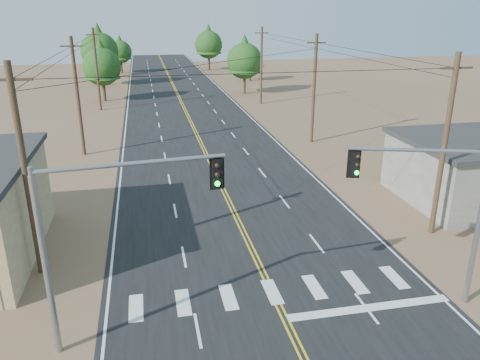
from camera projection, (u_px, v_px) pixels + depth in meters
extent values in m
cube|color=black|center=(206.00, 154.00, 41.27)|extent=(15.00, 200.00, 0.02)
cylinder|color=gray|center=(0.00, 295.00, 19.51)|extent=(0.06, 0.06, 1.50)
cylinder|color=#4C3826|center=(26.00, 174.00, 21.00)|extent=(0.30, 0.30, 10.00)
cube|color=#4C3826|center=(10.00, 80.00, 19.57)|extent=(1.80, 0.12, 0.12)
cylinder|color=#4C3826|center=(78.00, 98.00, 39.41)|extent=(0.30, 0.30, 10.00)
cube|color=#4C3826|center=(72.00, 46.00, 37.98)|extent=(1.80, 0.12, 0.12)
cylinder|color=#4C3826|center=(97.00, 70.00, 57.82)|extent=(0.30, 0.30, 10.00)
cube|color=#4C3826|center=(93.00, 34.00, 56.39)|extent=(1.80, 0.12, 0.12)
cylinder|color=#4C3826|center=(444.00, 148.00, 25.00)|extent=(0.30, 0.30, 10.00)
cube|color=#4C3826|center=(456.00, 68.00, 23.56)|extent=(1.80, 0.12, 0.12)
cylinder|color=#4C3826|center=(314.00, 90.00, 43.41)|extent=(0.30, 0.30, 10.00)
cube|color=#4C3826|center=(316.00, 43.00, 41.97)|extent=(1.80, 0.12, 0.12)
cylinder|color=#4C3826|center=(261.00, 66.00, 61.81)|extent=(0.30, 0.30, 10.00)
cube|color=#4C3826|center=(262.00, 33.00, 60.38)|extent=(1.80, 0.12, 0.12)
cylinder|color=gray|center=(46.00, 270.00, 16.23)|extent=(0.24, 0.24, 6.93)
cylinder|color=gray|center=(31.00, 176.00, 15.04)|extent=(0.18, 0.18, 0.59)
cylinder|color=gray|center=(133.00, 164.00, 15.91)|extent=(6.45, 0.78, 0.16)
cube|color=black|center=(217.00, 173.00, 16.94)|extent=(0.37, 0.33, 1.09)
sphere|color=black|center=(217.00, 166.00, 16.66)|extent=(0.20, 0.20, 0.20)
sphere|color=black|center=(217.00, 175.00, 16.77)|extent=(0.20, 0.20, 0.20)
sphere|color=#0CE533|center=(217.00, 184.00, 16.89)|extent=(0.20, 0.20, 0.20)
cylinder|color=gray|center=(478.00, 233.00, 19.19)|extent=(0.23, 0.23, 6.69)
cylinder|color=gray|center=(420.00, 150.00, 18.26)|extent=(5.30, 1.75, 0.15)
cube|color=black|center=(355.00, 164.00, 18.68)|extent=(0.40, 0.37, 1.05)
sphere|color=black|center=(358.00, 157.00, 18.43)|extent=(0.19, 0.19, 0.19)
sphere|color=black|center=(357.00, 165.00, 18.54)|extent=(0.19, 0.19, 0.19)
sphere|color=#0CE533|center=(357.00, 173.00, 18.66)|extent=(0.19, 0.19, 0.19)
cylinder|color=#3F2D1E|center=(104.00, 90.00, 64.89)|extent=(0.43, 0.43, 3.07)
cone|color=#134416|center=(101.00, 58.00, 63.43)|extent=(4.78, 4.78, 5.46)
sphere|color=#134416|center=(102.00, 67.00, 63.81)|extent=(5.12, 5.12, 5.12)
cylinder|color=#3F2D1E|center=(102.00, 74.00, 78.33)|extent=(0.49, 0.49, 3.67)
cone|color=#134416|center=(99.00, 43.00, 76.60)|extent=(5.70, 5.70, 6.52)
sphere|color=#134416|center=(100.00, 51.00, 77.05)|extent=(6.11, 6.11, 6.11)
cylinder|color=#3F2D1E|center=(121.00, 66.00, 94.38)|extent=(0.43, 0.43, 2.70)
cone|color=#134416|center=(120.00, 47.00, 93.10)|extent=(4.21, 4.21, 4.81)
sphere|color=#134416|center=(120.00, 52.00, 93.43)|extent=(4.51, 4.51, 4.51)
cylinder|color=#3F2D1E|center=(244.00, 83.00, 70.73)|extent=(0.40, 0.40, 3.17)
cone|color=#134416|center=(245.00, 53.00, 69.23)|extent=(4.93, 4.93, 5.63)
sphere|color=#134416|center=(245.00, 61.00, 69.62)|extent=(5.28, 5.28, 5.28)
cylinder|color=#3F2D1E|center=(250.00, 74.00, 83.86)|extent=(0.41, 0.41, 2.42)
cone|color=#134416|center=(250.00, 55.00, 82.72)|extent=(3.77, 3.77, 4.30)
sphere|color=#134416|center=(250.00, 60.00, 83.01)|extent=(4.03, 4.03, 4.03)
cylinder|color=#3F2D1E|center=(209.00, 62.00, 98.63)|extent=(0.47, 0.47, 3.42)
cone|color=#134416|center=(209.00, 38.00, 97.01)|extent=(5.32, 5.32, 6.07)
sphere|color=#134416|center=(209.00, 45.00, 97.43)|extent=(5.69, 5.69, 5.69)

